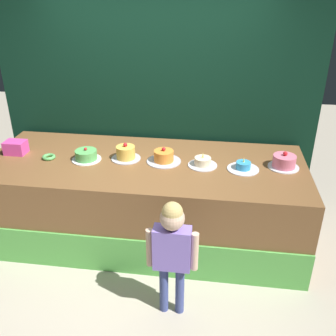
{
  "coord_description": "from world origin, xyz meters",
  "views": [
    {
      "loc": [
        0.73,
        -2.78,
        2.57
      ],
      "look_at": [
        0.28,
        0.39,
        0.97
      ],
      "focal_mm": 40.61,
      "sensor_mm": 36.0,
      "label": 1
    }
  ],
  "objects_px": {
    "cake_far_left": "(86,155)",
    "cake_center_left": "(164,157)",
    "cake_center_right": "(203,162)",
    "child_figure": "(172,245)",
    "donut": "(49,157)",
    "cake_right": "(243,167)",
    "pink_box": "(16,147)",
    "cake_far_right": "(284,162)",
    "cake_left": "(126,153)"
  },
  "relations": [
    {
      "from": "cake_center_left",
      "to": "cake_center_right",
      "type": "bearing_deg",
      "value": -5.54
    },
    {
      "from": "donut",
      "to": "cake_far_left",
      "type": "height_order",
      "value": "cake_far_left"
    },
    {
      "from": "donut",
      "to": "cake_right",
      "type": "xyz_separation_m",
      "value": [
        1.99,
        0.02,
        0.01
      ]
    },
    {
      "from": "donut",
      "to": "cake_left",
      "type": "xyz_separation_m",
      "value": [
        0.8,
        0.1,
        0.05
      ]
    },
    {
      "from": "child_figure",
      "to": "cake_left",
      "type": "relative_size",
      "value": 3.58
    },
    {
      "from": "cake_far_right",
      "to": "cake_center_right",
      "type": "bearing_deg",
      "value": -174.85
    },
    {
      "from": "cake_far_left",
      "to": "cake_center_left",
      "type": "height_order",
      "value": "cake_center_left"
    },
    {
      "from": "cake_far_left",
      "to": "cake_right",
      "type": "relative_size",
      "value": 0.97
    },
    {
      "from": "child_figure",
      "to": "cake_center_left",
      "type": "relative_size",
      "value": 3.09
    },
    {
      "from": "pink_box",
      "to": "cake_right",
      "type": "distance_m",
      "value": 2.39
    },
    {
      "from": "cake_center_left",
      "to": "cake_far_right",
      "type": "relative_size",
      "value": 1.15
    },
    {
      "from": "pink_box",
      "to": "cake_center_right",
      "type": "relative_size",
      "value": 0.74
    },
    {
      "from": "cake_left",
      "to": "cake_center_left",
      "type": "distance_m",
      "value": 0.4
    },
    {
      "from": "child_figure",
      "to": "cake_center_right",
      "type": "bearing_deg",
      "value": 80.86
    },
    {
      "from": "cake_far_left",
      "to": "cake_right",
      "type": "distance_m",
      "value": 1.59
    },
    {
      "from": "donut",
      "to": "cake_far_left",
      "type": "xyz_separation_m",
      "value": [
        0.4,
        0.02,
        0.03
      ]
    },
    {
      "from": "cake_right",
      "to": "cake_center_right",
      "type": "bearing_deg",
      "value": 175.68
    },
    {
      "from": "cake_center_left",
      "to": "cake_center_right",
      "type": "distance_m",
      "value": 0.4
    },
    {
      "from": "cake_center_left",
      "to": "cake_right",
      "type": "xyz_separation_m",
      "value": [
        0.8,
        -0.07,
        -0.02
      ]
    },
    {
      "from": "cake_right",
      "to": "cake_far_right",
      "type": "height_order",
      "value": "cake_far_right"
    },
    {
      "from": "child_figure",
      "to": "cake_far_left",
      "type": "relative_size",
      "value": 3.6
    },
    {
      "from": "pink_box",
      "to": "cake_left",
      "type": "distance_m",
      "value": 1.19
    },
    {
      "from": "pink_box",
      "to": "child_figure",
      "type": "bearing_deg",
      "value": -30.56
    },
    {
      "from": "pink_box",
      "to": "cake_center_right",
      "type": "height_order",
      "value": "cake_center_right"
    },
    {
      "from": "cake_right",
      "to": "cake_far_right",
      "type": "bearing_deg",
      "value": 14.36
    },
    {
      "from": "cake_far_left",
      "to": "cake_center_right",
      "type": "height_order",
      "value": "cake_center_right"
    },
    {
      "from": "cake_left",
      "to": "cake_far_right",
      "type": "height_order",
      "value": "cake_left"
    },
    {
      "from": "cake_left",
      "to": "cake_far_right",
      "type": "xyz_separation_m",
      "value": [
        1.59,
        0.02,
        -0.0
      ]
    },
    {
      "from": "cake_far_left",
      "to": "child_figure",
      "type": "bearing_deg",
      "value": -44.87
    },
    {
      "from": "donut",
      "to": "cake_left",
      "type": "bearing_deg",
      "value": 7.45
    },
    {
      "from": "cake_far_left",
      "to": "cake_center_right",
      "type": "xyz_separation_m",
      "value": [
        1.19,
        0.03,
        -0.01
      ]
    },
    {
      "from": "cake_far_left",
      "to": "cake_center_left",
      "type": "distance_m",
      "value": 0.8
    },
    {
      "from": "cake_far_left",
      "to": "cake_far_right",
      "type": "xyz_separation_m",
      "value": [
        1.99,
        0.1,
        0.01
      ]
    },
    {
      "from": "cake_far_left",
      "to": "cake_left",
      "type": "distance_m",
      "value": 0.41
    },
    {
      "from": "child_figure",
      "to": "donut",
      "type": "bearing_deg",
      "value": 145.01
    },
    {
      "from": "cake_left",
      "to": "pink_box",
      "type": "bearing_deg",
      "value": -178.8
    },
    {
      "from": "pink_box",
      "to": "donut",
      "type": "relative_size",
      "value": 1.56
    },
    {
      "from": "cake_far_left",
      "to": "cake_left",
      "type": "height_order",
      "value": "cake_left"
    },
    {
      "from": "cake_left",
      "to": "cake_right",
      "type": "relative_size",
      "value": 0.98
    },
    {
      "from": "cake_far_right",
      "to": "cake_right",
      "type": "bearing_deg",
      "value": -165.64
    },
    {
      "from": "child_figure",
      "to": "pink_box",
      "type": "distance_m",
      "value": 2.13
    },
    {
      "from": "pink_box",
      "to": "cake_center_left",
      "type": "distance_m",
      "value": 1.59
    },
    {
      "from": "donut",
      "to": "cake_far_right",
      "type": "distance_m",
      "value": 2.39
    },
    {
      "from": "cake_far_left",
      "to": "cake_right",
      "type": "height_order",
      "value": "cake_far_left"
    },
    {
      "from": "pink_box",
      "to": "cake_center_right",
      "type": "distance_m",
      "value": 1.99
    },
    {
      "from": "donut",
      "to": "cake_right",
      "type": "distance_m",
      "value": 1.99
    },
    {
      "from": "cake_center_left",
      "to": "cake_left",
      "type": "bearing_deg",
      "value": 178.49
    },
    {
      "from": "cake_far_left",
      "to": "cake_center_left",
      "type": "relative_size",
      "value": 0.86
    },
    {
      "from": "child_figure",
      "to": "cake_far_right",
      "type": "distance_m",
      "value": 1.5
    },
    {
      "from": "donut",
      "to": "cake_right",
      "type": "bearing_deg",
      "value": 0.72
    }
  ]
}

